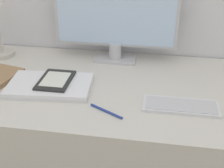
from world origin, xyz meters
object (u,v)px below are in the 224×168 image
keyboard (181,106)px  laptop (50,86)px  ereader (55,80)px  pen (106,111)px  monitor (116,8)px

keyboard → laptop: size_ratio=0.79×
ereader → pen: (0.24, -0.16, -0.03)m
laptop → pen: size_ratio=2.69×
ereader → pen: size_ratio=1.39×
monitor → pen: size_ratio=4.39×
laptop → ereader: 0.03m
monitor → pen: bearing=-85.6°
ereader → pen: bearing=-33.1°
laptop → ereader: bearing=44.1°
monitor → pen: 0.53m
monitor → keyboard: bearing=-51.6°
monitor → ereader: monitor is taller
ereader → pen: 0.29m
ereader → pen: ereader is taller
keyboard → pen: (-0.27, -0.08, -0.00)m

